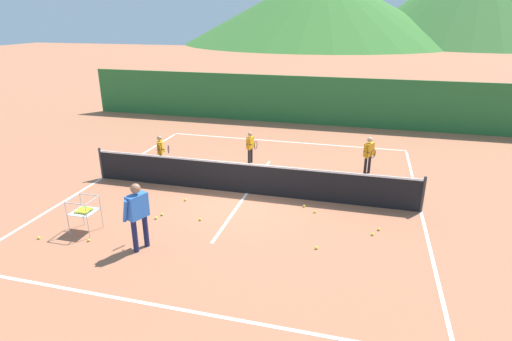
# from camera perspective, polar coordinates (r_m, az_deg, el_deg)

# --- Properties ---
(ground_plane) EXTENTS (120.00, 120.00, 0.00)m
(ground_plane) POSITION_cam_1_polar(r_m,az_deg,el_deg) (12.73, -1.26, -3.15)
(ground_plane) COLOR #A86647
(line_baseline_near) EXTENTS (10.04, 0.08, 0.01)m
(line_baseline_near) POSITION_cam_1_polar(r_m,az_deg,el_deg) (8.34, -12.16, -17.82)
(line_baseline_near) COLOR white
(line_baseline_near) RESTS_ON ground
(line_baseline_far) EXTENTS (10.04, 0.08, 0.01)m
(line_baseline_far) POSITION_cam_1_polar(r_m,az_deg,el_deg) (17.96, 3.77, 3.98)
(line_baseline_far) COLOR white
(line_baseline_far) RESTS_ON ground
(line_sideline_west) EXTENTS (0.08, 11.17, 0.01)m
(line_sideline_west) POSITION_cam_1_polar(r_m,az_deg,el_deg) (14.82, -20.27, -0.95)
(line_sideline_west) COLOR white
(line_sideline_west) RESTS_ON ground
(line_sideline_east) EXTENTS (0.08, 11.17, 0.01)m
(line_sideline_east) POSITION_cam_1_polar(r_m,az_deg,el_deg) (12.44, 21.68, -5.29)
(line_sideline_east) COLOR white
(line_sideline_east) RESTS_ON ground
(line_service_center) EXTENTS (0.08, 6.14, 0.01)m
(line_service_center) POSITION_cam_1_polar(r_m,az_deg,el_deg) (12.73, -1.26, -3.14)
(line_service_center) COLOR white
(line_service_center) RESTS_ON ground
(tennis_net) EXTENTS (10.09, 0.08, 1.05)m
(tennis_net) POSITION_cam_1_polar(r_m,az_deg,el_deg) (12.54, -1.28, -1.06)
(tennis_net) COLOR #333338
(tennis_net) RESTS_ON ground
(instructor) EXTENTS (0.48, 0.82, 1.64)m
(instructor) POSITION_cam_1_polar(r_m,az_deg,el_deg) (9.79, -15.90, -5.28)
(instructor) COLOR #191E4C
(instructor) RESTS_ON ground
(student_0) EXTENTS (0.56, 0.51, 1.23)m
(student_0) POSITION_cam_1_polar(r_m,az_deg,el_deg) (14.79, -12.92, 2.83)
(student_0) COLOR navy
(student_0) RESTS_ON ground
(student_1) EXTENTS (0.41, 0.62, 1.19)m
(student_1) POSITION_cam_1_polar(r_m,az_deg,el_deg) (15.04, -0.76, 3.55)
(student_1) COLOR black
(student_1) RESTS_ON ground
(student_2) EXTENTS (0.43, 0.71, 1.30)m
(student_2) POSITION_cam_1_polar(r_m,az_deg,el_deg) (14.51, 15.22, 2.45)
(student_2) COLOR black
(student_2) RESTS_ON ground
(ball_cart) EXTENTS (0.58, 0.58, 0.90)m
(ball_cart) POSITION_cam_1_polar(r_m,az_deg,el_deg) (11.18, -22.52, -5.09)
(ball_cart) COLOR #B7B7BC
(ball_cart) RESTS_ON ground
(tennis_ball_0) EXTENTS (0.07, 0.07, 0.07)m
(tennis_ball_0) POSITION_cam_1_polar(r_m,az_deg,el_deg) (12.38, -9.68, -3.99)
(tennis_ball_0) COLOR yellow
(tennis_ball_0) RESTS_ON ground
(tennis_ball_1) EXTENTS (0.07, 0.07, 0.07)m
(tennis_ball_1) POSITION_cam_1_polar(r_m,az_deg,el_deg) (11.62, 8.08, -5.62)
(tennis_ball_1) COLOR yellow
(tennis_ball_1) RESTS_ON ground
(tennis_ball_2) EXTENTS (0.07, 0.07, 0.07)m
(tennis_ball_2) POSITION_cam_1_polar(r_m,az_deg,el_deg) (10.92, -21.95, -8.84)
(tennis_ball_2) COLOR yellow
(tennis_ball_2) RESTS_ON ground
(tennis_ball_3) EXTENTS (0.07, 0.07, 0.07)m
(tennis_ball_3) POSITION_cam_1_polar(r_m,az_deg,el_deg) (13.57, -15.90, -2.28)
(tennis_ball_3) COLOR yellow
(tennis_ball_3) RESTS_ON ground
(tennis_ball_4) EXTENTS (0.07, 0.07, 0.07)m
(tennis_ball_4) POSITION_cam_1_polar(r_m,az_deg,el_deg) (11.53, -27.62, -8.17)
(tennis_ball_4) COLOR yellow
(tennis_ball_4) RESTS_ON ground
(tennis_ball_5) EXTENTS (0.07, 0.07, 0.07)m
(tennis_ball_5) POSITION_cam_1_polar(r_m,az_deg,el_deg) (11.91, 6.60, -4.85)
(tennis_ball_5) COLOR yellow
(tennis_ball_5) RESTS_ON ground
(tennis_ball_6) EXTENTS (0.07, 0.07, 0.07)m
(tennis_ball_6) POSITION_cam_1_polar(r_m,az_deg,el_deg) (11.06, 16.48, -7.73)
(tennis_ball_6) COLOR yellow
(tennis_ball_6) RESTS_ON ground
(tennis_ball_7) EXTENTS (0.07, 0.07, 0.07)m
(tennis_ball_7) POSITION_cam_1_polar(r_m,az_deg,el_deg) (10.79, 15.70, -8.41)
(tennis_ball_7) COLOR yellow
(tennis_ball_7) RESTS_ON ground
(tennis_ball_8) EXTENTS (0.07, 0.07, 0.07)m
(tennis_ball_8) POSITION_cam_1_polar(r_m,az_deg,el_deg) (11.49, -13.55, -6.33)
(tennis_ball_8) COLOR yellow
(tennis_ball_8) RESTS_ON ground
(tennis_ball_9) EXTENTS (0.07, 0.07, 0.07)m
(tennis_ball_9) POSITION_cam_1_polar(r_m,az_deg,el_deg) (11.64, -12.77, -5.89)
(tennis_ball_9) COLOR yellow
(tennis_ball_9) RESTS_ON ground
(tennis_ball_10) EXTENTS (0.07, 0.07, 0.07)m
(tennis_ball_10) POSITION_cam_1_polar(r_m,az_deg,el_deg) (9.94, 8.28, -10.44)
(tennis_ball_10) COLOR yellow
(tennis_ball_10) RESTS_ON ground
(tennis_ball_11) EXTENTS (0.07, 0.07, 0.07)m
(tennis_ball_11) POSITION_cam_1_polar(r_m,az_deg,el_deg) (11.20, -7.67, -6.65)
(tennis_ball_11) COLOR yellow
(tennis_ball_11) RESTS_ON ground
(windscreen_fence) EXTENTS (22.09, 0.08, 2.35)m
(windscreen_fence) POSITION_cam_1_polar(r_m,az_deg,el_deg) (20.88, 5.66, 9.59)
(windscreen_fence) COLOR #286B33
(windscreen_fence) RESTS_ON ground
(hill_0) EXTENTS (51.01, 51.01, 13.21)m
(hill_0) POSITION_cam_1_polar(r_m,az_deg,el_deg) (84.28, 8.90, 21.38)
(hill_0) COLOR #38702D
(hill_0) RESTS_ON ground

